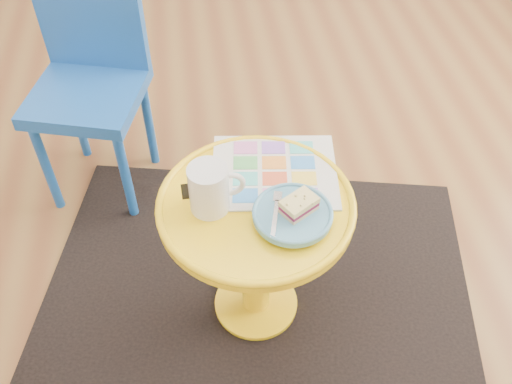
{
  "coord_description": "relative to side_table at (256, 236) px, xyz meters",
  "views": [
    {
      "loc": [
        -0.15,
        -1.28,
        1.5
      ],
      "look_at": [
        -0.02,
        -0.35,
        0.5
      ],
      "focal_mm": 40.0,
      "sensor_mm": 36.0,
      "label": 1
    }
  ],
  "objects": [
    {
      "name": "chair",
      "position": [
        -0.44,
        0.65,
        0.11
      ],
      "size": [
        0.42,
        0.42,
        0.77
      ],
      "rotation": [
        0.0,
        0.0,
        -0.29
      ],
      "color": "#1A54AB",
      "rests_on": "ground"
    },
    {
      "name": "plate",
      "position": [
        0.08,
        -0.07,
        0.15
      ],
      "size": [
        0.19,
        0.19,
        0.02
      ],
      "color": "#5290AE",
      "rests_on": "newspaper"
    },
    {
      "name": "mug",
      "position": [
        -0.11,
        0.0,
        0.2
      ],
      "size": [
        0.14,
        0.1,
        0.13
      ],
      "rotation": [
        0.0,
        0.0,
        0.03
      ],
      "color": "silver",
      "rests_on": "side_table"
    },
    {
      "name": "side_table",
      "position": [
        0.0,
        0.0,
        0.0
      ],
      "size": [
        0.49,
        0.49,
        0.46
      ],
      "color": "yellow",
      "rests_on": "ground"
    },
    {
      "name": "fork",
      "position": [
        0.04,
        -0.06,
        0.16
      ],
      "size": [
        0.05,
        0.14,
        0.0
      ],
      "rotation": [
        0.0,
        0.0,
        -0.26
      ],
      "color": "silver",
      "rests_on": "plate"
    },
    {
      "name": "floor",
      "position": [
        0.02,
        0.35,
        -0.33
      ],
      "size": [
        4.0,
        4.0,
        0.0
      ],
      "primitive_type": "plane",
      "color": "brown",
      "rests_on": "ground"
    },
    {
      "name": "cake_slice",
      "position": [
        0.09,
        -0.06,
        0.18
      ],
      "size": [
        0.1,
        0.09,
        0.04
      ],
      "rotation": [
        0.0,
        0.0,
        0.56
      ],
      "color": "#D3BC8C",
      "rests_on": "plate"
    },
    {
      "name": "newspaper",
      "position": [
        0.06,
        0.1,
        0.13
      ],
      "size": [
        0.35,
        0.31,
        0.01
      ],
      "primitive_type": "cube",
      "rotation": [
        0.0,
        0.0,
        -0.13
      ],
      "color": "silver",
      "rests_on": "side_table"
    },
    {
      "name": "rug",
      "position": [
        -0.0,
        0.0,
        -0.33
      ],
      "size": [
        1.51,
        1.36,
        0.01
      ],
      "primitive_type": "cube",
      "rotation": [
        0.0,
        0.0,
        -0.23
      ],
      "color": "black",
      "rests_on": "ground"
    }
  ]
}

